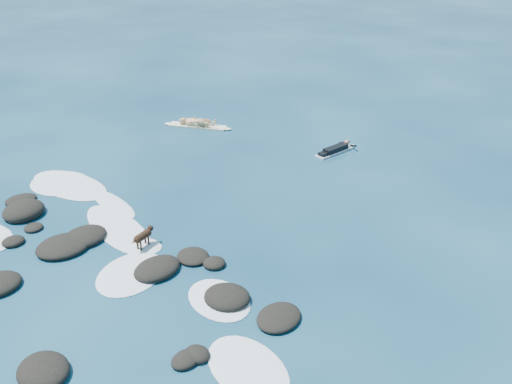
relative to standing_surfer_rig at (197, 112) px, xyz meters
The scene contains 6 objects.
ground 11.04m from the standing_surfer_rig, 61.80° to the right, with size 160.00×160.00×0.00m, color #0A2642.
reef_rocks 11.99m from the standing_surfer_rig, 74.47° to the right, with size 12.89×7.03×0.60m.
breaking_foam 10.22m from the standing_surfer_rig, 74.44° to the right, with size 15.15×6.86×0.12m.
standing_surfer_rig is the anchor object (origin of this frame).
paddling_surfer_rig 7.01m from the standing_surfer_rig, ahead, with size 1.23×2.26×0.39m.
dog 10.70m from the standing_surfer_rig, 60.86° to the right, with size 0.28×1.03×0.65m.
Camera 1 is at (11.17, -10.47, 9.72)m, focal length 40.00 mm.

